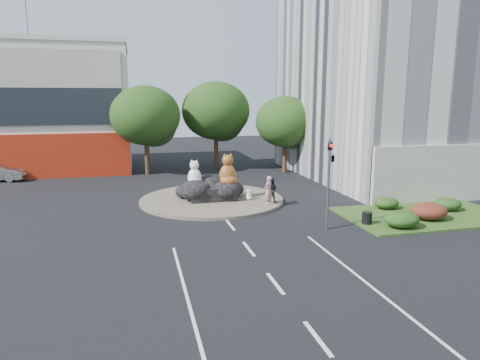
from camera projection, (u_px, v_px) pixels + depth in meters
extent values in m
plane|color=black|center=(249.00, 249.00, 20.54)|extent=(120.00, 120.00, 0.00)
cylinder|color=brown|center=(212.00, 200.00, 30.05)|extent=(10.00, 10.00, 0.20)
cylinder|color=#595B60|center=(27.00, 19.00, 42.75)|extent=(0.10, 0.10, 5.00)
cube|color=#274918|center=(425.00, 215.00, 26.22)|extent=(10.00, 6.00, 0.12)
cylinder|color=#382314|center=(147.00, 155.00, 40.20)|extent=(0.44, 0.44, 3.74)
ellipsoid|color=#183B12|center=(145.00, 115.00, 39.51)|extent=(6.46, 6.46, 5.49)
sphere|color=#183B12|center=(154.00, 124.00, 40.33)|extent=(4.25, 4.25, 4.25)
sphere|color=#183B12|center=(138.00, 122.00, 39.17)|extent=(3.74, 3.74, 3.74)
cylinder|color=#382314|center=(216.00, 149.00, 43.74)|extent=(0.44, 0.44, 3.96)
ellipsoid|color=#183B12|center=(216.00, 111.00, 43.01)|extent=(6.84, 6.84, 5.81)
sphere|color=#183B12|center=(223.00, 119.00, 43.84)|extent=(4.50, 4.50, 4.50)
sphere|color=#183B12|center=(209.00, 117.00, 42.67)|extent=(3.96, 3.96, 3.96)
cylinder|color=#382314|center=(285.00, 155.00, 41.41)|extent=(0.44, 0.44, 3.30)
ellipsoid|color=#183B12|center=(285.00, 122.00, 40.80)|extent=(5.70, 5.70, 4.84)
sphere|color=#183B12|center=(291.00, 129.00, 41.60)|extent=(3.75, 3.75, 3.75)
sphere|color=#183B12|center=(279.00, 128.00, 40.45)|extent=(3.30, 3.30, 3.30)
ellipsoid|color=#183B12|center=(402.00, 219.00, 23.51)|extent=(2.00, 1.60, 0.90)
ellipsoid|color=#501A15|center=(429.00, 211.00, 25.04)|extent=(2.20, 1.76, 0.99)
ellipsoid|color=#183B12|center=(447.00, 204.00, 27.08)|extent=(1.80, 1.44, 0.81)
ellipsoid|color=#183B12|center=(387.00, 203.00, 27.50)|extent=(1.60, 1.28, 0.72)
cylinder|color=#595B60|center=(328.00, 185.00, 23.15)|extent=(0.14, 0.14, 5.00)
imported|color=black|center=(330.00, 154.00, 22.83)|extent=(0.21, 0.26, 1.30)
imported|color=black|center=(333.00, 157.00, 22.91)|extent=(0.26, 1.24, 0.50)
sphere|color=red|center=(331.00, 146.00, 22.57)|extent=(0.18, 0.18, 0.18)
cylinder|color=#595B60|center=(396.00, 143.00, 30.47)|extent=(0.18, 0.18, 8.00)
cylinder|color=#595B60|center=(387.00, 85.00, 29.48)|extent=(2.00, 0.12, 0.12)
cube|color=silver|center=(374.00, 87.00, 29.26)|extent=(0.50, 0.22, 0.12)
imported|color=pink|center=(268.00, 190.00, 28.14)|extent=(0.82, 0.79, 1.90)
imported|color=black|center=(271.00, 190.00, 28.85)|extent=(1.01, 0.95, 1.65)
cylinder|color=black|center=(367.00, 218.00, 24.20)|extent=(0.70, 0.70, 0.67)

